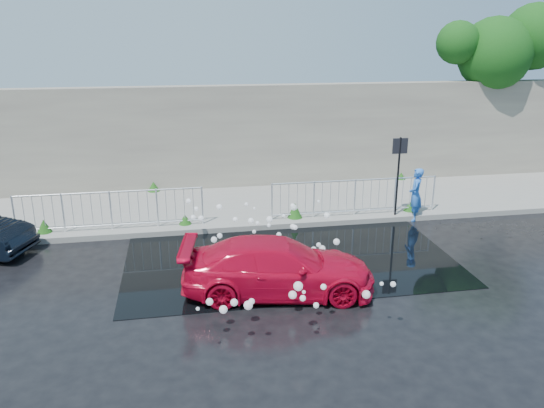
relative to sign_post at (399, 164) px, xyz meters
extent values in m
plane|color=black|center=(-4.20, -3.10, -1.72)|extent=(90.00, 90.00, 0.00)
cube|color=gray|center=(-4.20, 1.90, -1.65)|extent=(30.00, 4.00, 0.15)
cube|color=gray|center=(-4.20, -0.10, -1.64)|extent=(30.00, 0.25, 0.16)
cube|color=slate|center=(-4.20, 4.10, 0.18)|extent=(30.00, 0.60, 3.50)
cube|color=black|center=(-3.70, -2.10, -1.72)|extent=(8.00, 5.00, 0.01)
cylinder|color=black|center=(0.00, 0.00, -0.47)|extent=(0.06, 0.06, 2.50)
cube|color=black|center=(0.00, 0.00, 0.53)|extent=(0.45, 0.04, 0.45)
cylinder|color=#332114|center=(5.80, 5.10, 0.78)|extent=(0.36, 0.36, 5.00)
sphere|color=#0F4012|center=(5.30, 4.30, 2.88)|extent=(2.67, 2.67, 2.67)
sphere|color=#0F4012|center=(6.80, 4.30, 3.48)|extent=(2.41, 2.41, 2.41)
sphere|color=#0F4012|center=(3.80, 4.30, 3.28)|extent=(1.54, 1.54, 1.54)
cylinder|color=silver|center=(-10.70, 0.25, -1.02)|extent=(0.05, 0.05, 1.10)
cylinder|color=silver|center=(-5.70, 0.25, -1.02)|extent=(0.05, 0.05, 1.10)
cylinder|color=silver|center=(-8.20, 0.25, -0.50)|extent=(5.00, 0.04, 0.04)
cylinder|color=silver|center=(-8.20, 0.25, -1.45)|extent=(5.00, 0.04, 0.04)
cylinder|color=silver|center=(-3.70, 0.25, -1.02)|extent=(0.05, 0.05, 1.10)
cylinder|color=silver|center=(1.30, 0.25, -1.02)|extent=(0.05, 0.05, 1.10)
cylinder|color=silver|center=(-1.20, 0.25, -0.50)|extent=(5.00, 0.04, 0.04)
cylinder|color=silver|center=(-1.20, 0.25, -1.45)|extent=(5.00, 0.04, 0.04)
cone|color=#194512|center=(-10.00, 0.30, -1.39)|extent=(0.40, 0.40, 0.37)
cone|color=#194512|center=(-6.20, 0.30, -1.43)|extent=(0.36, 0.36, 0.29)
cone|color=#194512|center=(-3.00, 0.30, -1.35)|extent=(0.44, 0.44, 0.45)
cone|color=#194512|center=(0.60, 0.30, -1.44)|extent=(0.38, 0.38, 0.27)
cone|color=#194512|center=(-7.20, 3.80, -1.41)|extent=(0.42, 0.42, 0.33)
cone|color=#194512|center=(1.80, 3.80, -1.45)|extent=(0.34, 0.34, 0.25)
sphere|color=white|center=(-2.58, -1.61, -0.88)|extent=(0.16, 0.16, 0.16)
sphere|color=white|center=(-3.66, -1.33, -0.91)|extent=(0.09, 0.09, 0.09)
sphere|color=white|center=(-4.58, -0.83, -0.71)|extent=(0.10, 0.10, 0.10)
sphere|color=white|center=(-3.53, -1.84, -1.04)|extent=(0.14, 0.14, 0.14)
sphere|color=white|center=(-3.96, -3.03, -1.59)|extent=(0.09, 0.09, 0.09)
sphere|color=white|center=(-5.55, -2.29, -1.08)|extent=(0.15, 0.15, 0.15)
sphere|color=white|center=(-2.58, -2.53, -1.25)|extent=(0.16, 0.16, 0.16)
sphere|color=white|center=(-6.09, -0.67, -0.59)|extent=(0.14, 0.14, 0.14)
sphere|color=white|center=(-3.18, -2.65, -1.35)|extent=(0.14, 0.14, 0.14)
sphere|color=white|center=(-4.54, -2.02, -1.04)|extent=(0.10, 0.10, 0.10)
sphere|color=white|center=(-4.07, -1.53, -0.92)|extent=(0.17, 0.17, 0.17)
sphere|color=white|center=(-3.01, -2.91, -1.38)|extent=(0.07, 0.07, 0.07)
sphere|color=white|center=(-3.36, -2.77, -1.53)|extent=(0.08, 0.08, 0.08)
sphere|color=white|center=(-4.16, -1.92, -0.93)|extent=(0.10, 0.10, 0.10)
sphere|color=white|center=(-2.60, -0.84, -0.74)|extent=(0.08, 0.08, 0.08)
sphere|color=white|center=(-4.44, -1.94, -0.85)|extent=(0.10, 0.10, 0.10)
sphere|color=white|center=(-6.00, -1.27, -0.84)|extent=(0.13, 0.13, 0.13)
sphere|color=white|center=(-5.16, -2.24, -1.20)|extent=(0.08, 0.08, 0.08)
sphere|color=white|center=(-5.20, -2.41, -1.23)|extent=(0.13, 0.13, 0.13)
sphere|color=white|center=(-6.01, -2.59, -1.29)|extent=(0.10, 0.10, 0.10)
sphere|color=white|center=(-5.40, -2.18, -1.03)|extent=(0.13, 0.13, 0.13)
sphere|color=white|center=(-5.91, -1.15, -0.65)|extent=(0.11, 0.11, 0.11)
sphere|color=white|center=(-4.57, -1.69, -0.87)|extent=(0.15, 0.15, 0.15)
sphere|color=white|center=(-3.94, -2.11, -1.13)|extent=(0.13, 0.13, 0.13)
sphere|color=white|center=(-3.67, -2.55, -1.29)|extent=(0.17, 0.17, 0.17)
sphere|color=white|center=(-3.49, -1.95, -1.02)|extent=(0.12, 0.12, 0.12)
sphere|color=white|center=(-4.28, -2.81, -1.21)|extent=(0.07, 0.07, 0.07)
sphere|color=white|center=(-5.03, -2.57, -1.23)|extent=(0.17, 0.17, 0.17)
sphere|color=white|center=(-2.98, -2.70, -1.32)|extent=(0.16, 0.16, 0.16)
sphere|color=white|center=(-4.63, -2.56, -1.19)|extent=(0.12, 0.12, 0.12)
sphere|color=white|center=(-5.80, -1.23, -0.89)|extent=(0.15, 0.15, 0.15)
sphere|color=white|center=(-3.08, -2.71, -1.22)|extent=(0.11, 0.11, 0.11)
sphere|color=white|center=(-5.30, -0.89, -0.73)|extent=(0.16, 0.16, 0.16)
sphere|color=white|center=(-4.41, -1.15, -0.73)|extent=(0.07, 0.07, 0.07)
sphere|color=white|center=(-3.35, -1.14, -0.77)|extent=(0.17, 0.17, 0.17)
sphere|color=white|center=(-3.40, -1.16, -0.70)|extent=(0.11, 0.11, 0.11)
sphere|color=white|center=(-4.53, -2.53, -1.22)|extent=(0.08, 0.08, 0.08)
sphere|color=white|center=(-3.68, -3.19, -1.47)|extent=(0.13, 0.13, 0.13)
sphere|color=white|center=(-4.96, -1.62, -0.84)|extent=(0.13, 0.13, 0.13)
sphere|color=white|center=(-4.26, -6.07, -0.77)|extent=(0.11, 0.11, 0.11)
sphere|color=white|center=(-4.19, -4.93, -1.30)|extent=(0.17, 0.17, 0.17)
sphere|color=white|center=(-5.86, -5.63, -0.92)|extent=(0.13, 0.13, 0.13)
sphere|color=white|center=(-5.10, -5.15, -1.32)|extent=(0.18, 0.18, 0.18)
sphere|color=white|center=(-4.28, -5.77, -0.68)|extent=(0.17, 0.17, 0.17)
sphere|color=white|center=(-2.53, -5.89, -0.74)|extent=(0.11, 0.11, 0.11)
sphere|color=white|center=(-2.68, -4.98, -1.40)|extent=(0.18, 0.18, 0.18)
sphere|color=white|center=(-5.14, -5.94, -0.81)|extent=(0.11, 0.11, 0.11)
sphere|color=white|center=(-5.58, -5.16, -1.36)|extent=(0.16, 0.16, 0.16)
sphere|color=white|center=(-2.71, -5.79, -0.76)|extent=(0.08, 0.08, 0.08)
sphere|color=white|center=(-6.08, -6.10, -0.78)|extent=(0.07, 0.07, 0.07)
sphere|color=white|center=(-3.75, -5.09, -1.49)|extent=(0.12, 0.12, 0.12)
sphere|color=white|center=(-4.22, -5.98, -0.70)|extent=(0.07, 0.07, 0.07)
sphere|color=white|center=(-3.67, -5.30, -0.98)|extent=(0.12, 0.12, 0.12)
sphere|color=white|center=(-5.44, -5.86, -0.85)|extent=(0.13, 0.13, 0.13)
imported|color=red|center=(-4.30, -3.96, -1.13)|extent=(4.29, 2.25, 1.19)
imported|color=blue|center=(0.56, -0.10, -0.93)|extent=(0.60, 0.69, 1.58)
camera|label=1|loc=(-6.21, -14.10, 3.65)|focal=35.00mm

